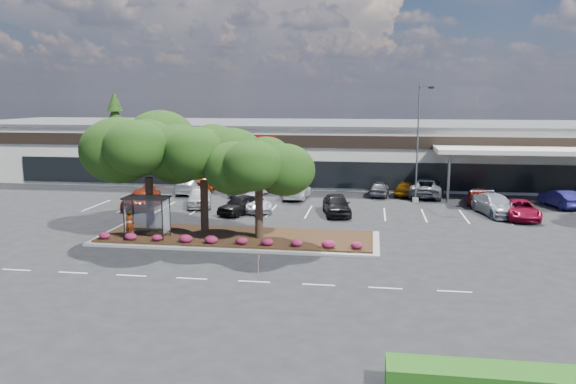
# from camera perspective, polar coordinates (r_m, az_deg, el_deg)

# --- Properties ---
(ground) EXTENTS (160.00, 160.00, 0.00)m
(ground) POSITION_cam_1_polar(r_m,az_deg,el_deg) (31.99, -3.38, -6.75)
(ground) COLOR black
(ground) RESTS_ON ground
(retail_store) EXTENTS (80.40, 25.20, 6.25)m
(retail_store) POSITION_cam_1_polar(r_m,az_deg,el_deg) (64.51, 2.90, 4.36)
(retail_store) COLOR silver
(retail_store) RESTS_ON ground
(landscape_island) EXTENTS (18.00, 6.00, 0.26)m
(landscape_island) POSITION_cam_1_polar(r_m,az_deg,el_deg) (36.15, -5.18, -4.65)
(landscape_island) COLOR gray
(landscape_island) RESTS_ON ground
(lane_markings) EXTENTS (33.12, 20.06, 0.01)m
(lane_markings) POSITION_cam_1_polar(r_m,az_deg,el_deg) (41.95, -0.62, -2.79)
(lane_markings) COLOR silver
(lane_markings) RESTS_ON ground
(shrub_row) EXTENTS (17.00, 0.80, 0.50)m
(shrub_row) POSITION_cam_1_polar(r_m,az_deg,el_deg) (34.08, -6.03, -4.87)
(shrub_row) COLOR #8D2147
(shrub_row) RESTS_ON landscape_island
(bus_shelter) EXTENTS (2.75, 1.55, 2.59)m
(bus_shelter) POSITION_cam_1_polar(r_m,az_deg,el_deg) (36.41, -14.07, -1.28)
(bus_shelter) COLOR black
(bus_shelter) RESTS_ON landscape_island
(island_tree_west) EXTENTS (7.20, 7.20, 7.89)m
(island_tree_west) POSITION_cam_1_polar(r_m,az_deg,el_deg) (37.72, -13.99, 2.01)
(island_tree_west) COLOR #17390C
(island_tree_west) RESTS_ON landscape_island
(island_tree_mid) EXTENTS (6.60, 6.60, 7.32)m
(island_tree_mid) POSITION_cam_1_polar(r_m,az_deg,el_deg) (37.23, -8.57, 1.65)
(island_tree_mid) COLOR #17390C
(island_tree_mid) RESTS_ON landscape_island
(island_tree_east) EXTENTS (5.80, 5.80, 6.50)m
(island_tree_east) POSITION_cam_1_polar(r_m,az_deg,el_deg) (34.86, -2.99, 0.53)
(island_tree_east) COLOR #17390C
(island_tree_east) RESTS_ON landscape_island
(hedge_south_east) EXTENTS (6.00, 1.30, 0.90)m
(hedge_south_east) POSITION_cam_1_polar(r_m,az_deg,el_deg) (18.93, 19.44, -17.75)
(hedge_south_east) COLOR #174513
(hedge_south_east) RESTS_ON ground
(conifer_north_west) EXTENTS (4.40, 4.40, 10.00)m
(conifer_north_west) POSITION_cam_1_polar(r_m,az_deg,el_deg) (84.40, -17.10, 6.43)
(conifer_north_west) COLOR #17390C
(conifer_north_west) RESTS_ON ground
(person_waiting) EXTENTS (0.73, 0.57, 1.76)m
(person_waiting) POSITION_cam_1_polar(r_m,az_deg,el_deg) (36.65, -15.82, -3.15)
(person_waiting) COLOR #594C47
(person_waiting) RESTS_ON landscape_island
(light_pole) EXTENTS (1.43, 0.65, 10.04)m
(light_pole) POSITION_cam_1_polar(r_m,az_deg,el_deg) (49.51, 13.11, 4.07)
(light_pole) COLOR gray
(light_pole) RESTS_ON ground
(survey_stake) EXTENTS (0.08, 0.14, 1.02)m
(survey_stake) POSITION_cam_1_polar(r_m,az_deg,el_deg) (28.94, -3.00, -7.15)
(survey_stake) COLOR #A88458
(survey_stake) RESTS_ON ground
(car_0) EXTENTS (2.09, 5.07, 1.47)m
(car_0) POSITION_cam_1_polar(r_m,az_deg,el_deg) (47.82, -14.63, -0.68)
(car_0) COLOR maroon
(car_0) RESTS_ON ground
(car_1) EXTENTS (3.20, 5.22, 1.66)m
(car_1) POSITION_cam_1_polar(r_m,az_deg,el_deg) (47.46, -8.97, -0.45)
(car_1) COLOR #BDBDBD
(car_1) RESTS_ON ground
(car_2) EXTENTS (3.91, 5.26, 1.33)m
(car_2) POSITION_cam_1_polar(r_m,az_deg,el_deg) (45.17, -3.45, -1.06)
(car_2) COLOR silver
(car_2) RESTS_ON ground
(car_3) EXTENTS (3.31, 4.66, 1.47)m
(car_3) POSITION_cam_1_polar(r_m,az_deg,el_deg) (43.98, -4.88, -1.28)
(car_3) COLOR black
(car_3) RESTS_ON ground
(car_5) EXTENTS (2.75, 5.04, 1.63)m
(car_5) POSITION_cam_1_polar(r_m,az_deg,el_deg) (43.64, 4.95, -1.26)
(car_5) COLOR black
(car_5) RESTS_ON ground
(car_7) EXTENTS (3.37, 5.80, 1.58)m
(car_7) POSITION_cam_1_polar(r_m,az_deg,el_deg) (46.26, 20.32, -1.24)
(car_7) COLOR #9CA1A8
(car_7) RESTS_ON ground
(car_8) EXTENTS (2.42, 5.05, 1.39)m
(car_8) POSITION_cam_1_polar(r_m,az_deg,el_deg) (45.54, 22.51, -1.66)
(car_8) COLOR maroon
(car_8) RESTS_ON ground
(car_9) EXTENTS (2.14, 5.26, 1.53)m
(car_9) POSITION_cam_1_polar(r_m,az_deg,el_deg) (54.15, -9.77, 0.69)
(car_9) COLOR #ABB2B8
(car_9) RESTS_ON ground
(car_10) EXTENTS (2.51, 5.48, 1.55)m
(car_10) POSITION_cam_1_polar(r_m,az_deg,el_deg) (55.38, -8.39, 0.93)
(car_10) COLOR maroon
(car_10) RESTS_ON ground
(car_11) EXTENTS (4.11, 6.42, 1.65)m
(car_11) POSITION_cam_1_polar(r_m,az_deg,el_deg) (52.51, -3.62, 0.60)
(car_11) COLOR white
(car_11) RESTS_ON ground
(car_12) EXTENTS (2.35, 5.17, 1.47)m
(car_12) POSITION_cam_1_polar(r_m,az_deg,el_deg) (50.56, 0.86, 0.17)
(car_12) COLOR silver
(car_12) RESTS_ON ground
(car_13) EXTENTS (2.02, 4.26, 1.41)m
(car_13) POSITION_cam_1_polar(r_m,az_deg,el_deg) (52.53, 9.28, 0.37)
(car_13) COLOR #4F4E56
(car_13) RESTS_ON ground
(car_14) EXTENTS (3.71, 6.46, 1.70)m
(car_14) POSITION_cam_1_polar(r_m,az_deg,el_deg) (53.06, 13.92, 0.46)
(car_14) COLOR #56565D
(car_14) RESTS_ON ground
(car_15) EXTENTS (2.61, 4.33, 1.38)m
(car_15) POSITION_cam_1_polar(r_m,az_deg,el_deg) (53.04, 11.93, 0.36)
(car_15) COLOR #754306
(car_15) RESTS_ON ground
(car_16) EXTENTS (2.70, 4.85, 1.33)m
(car_16) POSITION_cam_1_polar(r_m,az_deg,el_deg) (50.74, 18.80, -0.39)
(car_16) COLOR maroon
(car_16) RESTS_ON ground
(car_17) EXTENTS (2.60, 4.71, 1.47)m
(car_17) POSITION_cam_1_polar(r_m,az_deg,el_deg) (51.63, 25.95, -0.60)
(car_17) COLOR navy
(car_17) RESTS_ON ground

